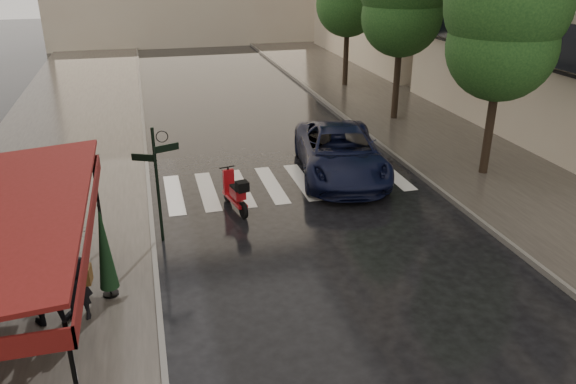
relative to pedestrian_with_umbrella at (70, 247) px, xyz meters
name	(u,v)px	position (x,y,z in m)	size (l,w,h in m)	color
ground	(225,296)	(3.00, 0.20, -1.76)	(120.00, 120.00, 0.00)	black
sidewalk_near	(65,144)	(-1.50, 12.20, -1.70)	(6.00, 60.00, 0.12)	#38332D
sidewalk_far	(409,118)	(13.25, 12.20, -1.70)	(5.50, 60.00, 0.12)	#38332D
curb_near	(145,137)	(1.55, 12.20, -1.69)	(0.12, 60.00, 0.16)	#595651
curb_far	(351,122)	(10.45, 12.20, -1.69)	(0.12, 60.00, 0.16)	#595651
crosswalk	(287,183)	(5.97, 6.20, -1.76)	(7.85, 3.20, 0.01)	silver
signpost	(157,176)	(1.81, 3.20, 0.07)	(1.17, 0.29, 3.10)	black
tree_near	(506,12)	(12.60, 5.20, 3.56)	(3.80, 3.80, 7.99)	black
pedestrian_with_umbrella	(70,247)	(0.00, 0.00, 0.00)	(1.11, 1.13, 2.47)	black
pedestrian_terrace	(41,280)	(-0.64, 0.08, -0.69)	(0.93, 0.73, 1.91)	black
scooter	(236,194)	(3.99, 4.56, -1.23)	(0.67, 1.74, 1.16)	black
parked_car	(340,152)	(7.90, 6.52, -0.96)	(2.68, 5.82, 1.62)	black
parasol_back	(104,247)	(0.56, 0.70, -0.46)	(0.41, 0.41, 2.20)	black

